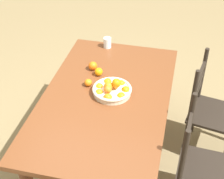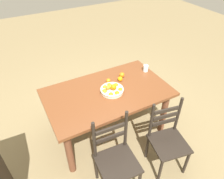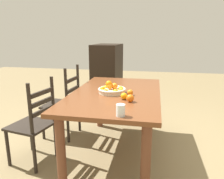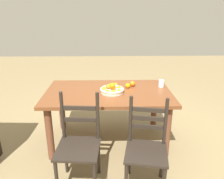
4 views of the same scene
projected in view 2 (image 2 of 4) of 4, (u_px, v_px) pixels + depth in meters
ground_plane at (108, 129)px, 3.25m from camera, size 12.00×12.00×0.00m
dining_table at (107, 98)px, 2.86m from camera, size 1.63×0.98×0.75m
chair_near_window at (116, 160)px, 2.31m from camera, size 0.45×0.45×0.98m
chair_by_cabinet at (167, 139)px, 2.54m from camera, size 0.48×0.48×0.94m
fruit_bowl at (112, 90)px, 2.76m from camera, size 0.31×0.31×0.14m
orange_loose_0 at (122, 75)px, 3.03m from camera, size 0.07×0.07×0.07m
orange_loose_1 at (120, 79)px, 2.96m from camera, size 0.07×0.07×0.07m
orange_loose_2 at (108, 81)px, 2.93m from camera, size 0.06×0.06×0.06m
drinking_glass at (146, 68)px, 3.15m from camera, size 0.07×0.07×0.10m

